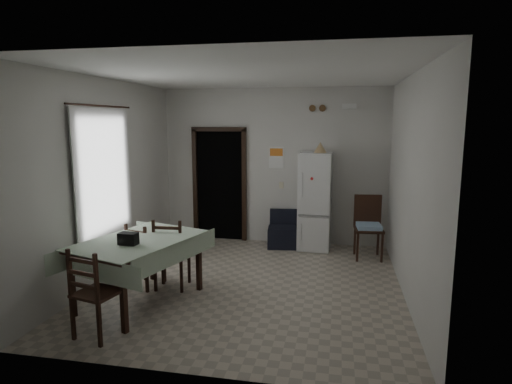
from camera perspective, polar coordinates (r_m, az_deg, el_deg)
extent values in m
plane|color=#ADA18E|center=(6.22, -0.90, -12.19)|extent=(4.50, 4.50, 0.00)
cube|color=black|center=(8.52, -4.42, 1.03)|extent=(0.90, 0.45, 2.10)
cube|color=black|center=(8.43, -8.08, 0.88)|extent=(0.08, 0.10, 2.18)
cube|color=black|center=(8.17, -1.56, 0.69)|extent=(0.08, 0.10, 2.18)
cube|color=black|center=(8.19, -4.98, 8.34)|extent=(1.06, 0.10, 0.08)
cube|color=silver|center=(6.44, -20.40, 2.22)|extent=(0.10, 1.20, 1.60)
cube|color=beige|center=(6.39, -19.55, 2.21)|extent=(0.02, 1.45, 1.85)
cylinder|color=black|center=(6.34, -19.96, 10.76)|extent=(0.02, 1.60, 0.02)
cube|color=white|center=(8.01, 2.73, 4.62)|extent=(0.28, 0.02, 0.40)
cube|color=orange|center=(7.99, 2.73, 5.33)|extent=(0.24, 0.01, 0.14)
cube|color=beige|center=(8.05, 3.40, 0.91)|extent=(0.08, 0.02, 0.12)
cylinder|color=#513820|center=(7.91, 7.53, 11.01)|extent=(0.12, 0.03, 0.12)
cylinder|color=#513820|center=(7.90, 8.86, 10.98)|extent=(0.12, 0.03, 0.12)
cube|color=white|center=(7.87, 12.34, 11.11)|extent=(0.25, 0.07, 0.09)
cone|color=tan|center=(7.57, 8.57, 5.89)|extent=(0.24, 0.24, 0.18)
cube|color=black|center=(5.37, -16.66, -5.98)|extent=(0.23, 0.15, 0.14)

